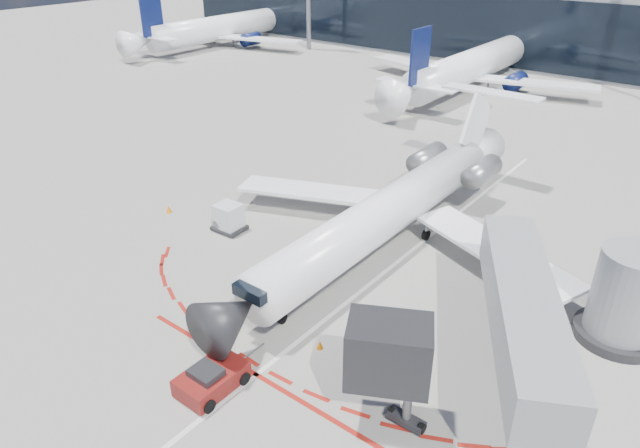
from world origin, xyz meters
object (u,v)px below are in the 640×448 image
Objects in this scene: regional_jet at (396,206)px; uld_container at (229,218)px; ramp_worker at (208,334)px; pushback_tug at (212,378)px.

regional_jet reaches higher than uld_container.
ramp_worker is 0.79× the size of uld_container.
pushback_tug is at bearing -49.58° from uld_container.
ramp_worker is at bearing -95.87° from regional_jet.
ramp_worker is at bearing 140.38° from pushback_tug.
pushback_tug is 14.52m from uld_container.
ramp_worker reaches higher than pushback_tug.
regional_jet is at bearing 27.86° from uld_container.
pushback_tug is (0.62, -16.07, -1.93)m from regional_jet.
uld_container is (-9.90, 10.61, 0.37)m from pushback_tug.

